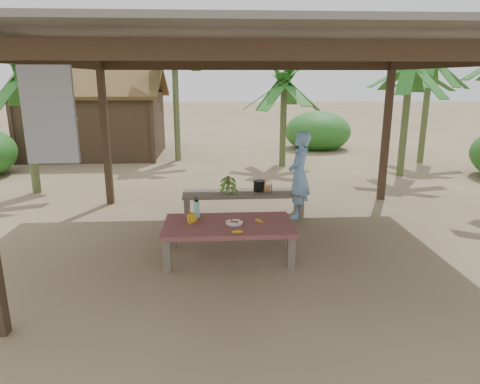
{
  "coord_description": "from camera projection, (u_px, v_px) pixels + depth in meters",
  "views": [
    {
      "loc": [
        -0.64,
        -6.18,
        2.47
      ],
      "look_at": [
        -0.29,
        0.04,
        0.8
      ],
      "focal_mm": 32.0,
      "sensor_mm": 36.0,
      "label": 1
    }
  ],
  "objects": [
    {
      "name": "banana_plant_w",
      "position": [
        24.0,
        90.0,
        8.92
      ],
      "size": [
        1.8,
        1.8,
        2.71
      ],
      "color": "#596638",
      "rests_on": "ground"
    },
    {
      "name": "banana_plant_far",
      "position": [
        430.0,
        69.0,
        12.19
      ],
      "size": [
        1.8,
        1.8,
        3.21
      ],
      "color": "#596638",
      "rests_on": "ground"
    },
    {
      "name": "green_banana_stalk",
      "position": [
        228.0,
        184.0,
        7.73
      ],
      "size": [
        0.28,
        0.28,
        0.32
      ],
      "primitive_type": null,
      "rotation": [
        0.0,
        0.0,
        0.01
      ],
      "color": "#598C2D",
      "rests_on": "bench"
    },
    {
      "name": "woman",
      "position": [
        299.0,
        175.0,
        7.64
      ],
      "size": [
        0.6,
        0.68,
        1.57
      ],
      "primitive_type": "imported",
      "rotation": [
        0.0,
        0.0,
        -2.06
      ],
      "color": "#7DB1EC",
      "rests_on": "ground"
    },
    {
      "name": "plate",
      "position": [
        234.0,
        223.0,
        5.94
      ],
      "size": [
        0.24,
        0.24,
        0.04
      ],
      "color": "white",
      "rests_on": "work_table"
    },
    {
      "name": "water_flask",
      "position": [
        197.0,
        209.0,
        6.19
      ],
      "size": [
        0.08,
        0.08,
        0.31
      ],
      "color": "#41CDC1",
      "rests_on": "work_table"
    },
    {
      "name": "ground",
      "position": [
        259.0,
        242.0,
        6.63
      ],
      "size": [
        80.0,
        80.0,
        0.0
      ],
      "primitive_type": "plane",
      "color": "brown",
      "rests_on": "ground"
    },
    {
      "name": "banana_plant_ne",
      "position": [
        409.0,
        74.0,
        10.49
      ],
      "size": [
        1.8,
        1.8,
        3.04
      ],
      "color": "#596638",
      "rests_on": "ground"
    },
    {
      "name": "loose_banana_side",
      "position": [
        259.0,
        221.0,
        6.01
      ],
      "size": [
        0.13,
        0.13,
        0.04
      ],
      "primitive_type": "ellipsoid",
      "rotation": [
        0.0,
        0.0,
        0.83
      ],
      "color": "yellow",
      "rests_on": "work_table"
    },
    {
      "name": "hut",
      "position": [
        96.0,
        121.0,
        13.82
      ],
      "size": [
        4.4,
        3.43,
        2.85
      ],
      "color": "black",
      "rests_on": "ground"
    },
    {
      "name": "loose_banana_front",
      "position": [
        237.0,
        232.0,
        5.58
      ],
      "size": [
        0.18,
        0.11,
        0.04
      ],
      "primitive_type": "ellipsoid",
      "rotation": [
        0.0,
        0.0,
        1.98
      ],
      "color": "yellow",
      "rests_on": "work_table"
    },
    {
      "name": "pavilion",
      "position": [
        260.0,
        55.0,
        5.9
      ],
      "size": [
        6.6,
        5.6,
        2.95
      ],
      "color": "black",
      "rests_on": "ground"
    },
    {
      "name": "banana_plant_n",
      "position": [
        284.0,
        91.0,
        11.84
      ],
      "size": [
        1.8,
        1.8,
        2.6
      ],
      "color": "#596638",
      "rests_on": "ground"
    },
    {
      "name": "cooking_pot",
      "position": [
        259.0,
        186.0,
        7.86
      ],
      "size": [
        0.22,
        0.22,
        0.19
      ],
      "primitive_type": "cylinder",
      "color": "black",
      "rests_on": "bench"
    },
    {
      "name": "work_table",
      "position": [
        228.0,
        228.0,
        5.98
      ],
      "size": [
        1.8,
        1.0,
        0.5
      ],
      "rotation": [
        0.0,
        0.0,
        0.0
      ],
      "color": "brown",
      "rests_on": "ground"
    },
    {
      "name": "bench",
      "position": [
        243.0,
        195.0,
        7.8
      ],
      "size": [
        2.21,
        0.63,
        0.45
      ],
      "rotation": [
        0.0,
        0.0,
        0.01
      ],
      "color": "brown",
      "rests_on": "ground"
    },
    {
      "name": "ripe_banana_bunch",
      "position": [
        188.0,
        217.0,
        6.01
      ],
      "size": [
        0.26,
        0.23,
        0.15
      ],
      "primitive_type": null,
      "rotation": [
        0.0,
        0.0,
        -0.04
      ],
      "color": "yellow",
      "rests_on": "work_table"
    },
    {
      "name": "banana_plant_nw",
      "position": [
        174.0,
        51.0,
        12.38
      ],
      "size": [
        1.8,
        1.8,
        3.72
      ],
      "color": "#596638",
      "rests_on": "ground"
    },
    {
      "name": "skewer_rack",
      "position": [
        268.0,
        186.0,
        7.74
      ],
      "size": [
        0.18,
        0.08,
        0.24
      ],
      "primitive_type": null,
      "rotation": [
        0.0,
        0.0,
        0.01
      ],
      "color": "#A57F47",
      "rests_on": "bench"
    }
  ]
}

